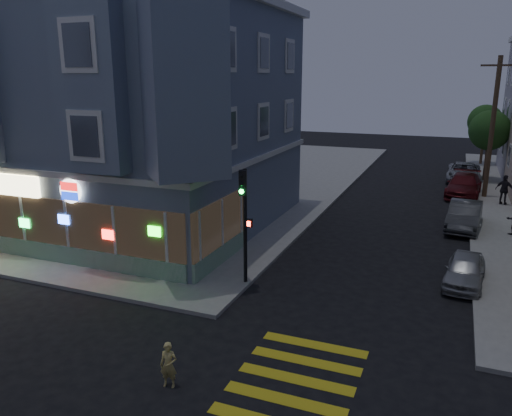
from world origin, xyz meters
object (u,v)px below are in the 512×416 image
Objects in this scene: utility_pole at (492,126)px; running_child at (169,365)px; parked_car_c at (464,185)px; street_tree_near at (490,130)px; traffic_signal at (244,208)px; street_tree_far at (485,122)px; pedestrian_b at (505,190)px; parked_car_a at (465,270)px; parked_car_b at (464,216)px; parked_car_d at (464,172)px; fire_hydrant at (477,224)px.

utility_pole is 27.46m from running_child.
parked_car_c is (7.20, 26.00, 0.12)m from running_child.
traffic_signal is at bearing -110.49° from street_tree_near.
street_tree_far is 14.23m from parked_car_c.
street_tree_near is 2.87× the size of pedestrian_b.
parked_car_c is at bearing -96.21° from street_tree_far.
parked_car_b is at bearing 95.08° from parked_car_a.
traffic_signal is (-0.68, 6.67, 2.54)m from running_child.
street_tree_near reaches higher than traffic_signal.
parked_car_a is at bearing 102.79° from pedestrian_b.
utility_pole is 14.03m from street_tree_far.
utility_pole is 6.91m from parked_car_d.
utility_pole is at bearing -75.42° from parked_car_d.
pedestrian_b is (9.50, 23.90, 0.45)m from running_child.
parked_car_a is 7.27m from fire_hydrant.
utility_pole is at bearing -4.71° from parked_car_c.
utility_pole is 16.39m from parked_car_a.
traffic_signal reaches higher than fire_hydrant.
pedestrian_b is (0.80, -15.88, -2.86)m from street_tree_far.
parked_car_b is 13.30m from parked_car_d.
street_tree_far is at bearing -64.93° from pedestrian_b.
street_tree_near reaches higher than parked_car_d.
running_child is 0.36× the size of parked_car_a.
parked_car_d is at bearing 54.58° from traffic_signal.
pedestrian_b is at bearing 57.06° from running_child.
street_tree_far reaches higher than pedestrian_b.
fire_hydrant is at bearing 54.39° from running_child.
utility_pole is 1.75× the size of parked_car_d.
parked_car_d is at bearing 95.08° from parked_car_a.
parked_car_b is at bearing -88.91° from parked_car_d.
fire_hydrant is (-0.90, -14.54, -3.41)m from street_tree_near.
street_tree_near is 1.03× the size of parked_car_c.
fire_hydrant is at bearing 90.35° from parked_car_a.
parked_car_c is 8.78m from fire_hydrant.
parked_car_c is (-1.50, -5.78, -3.19)m from street_tree_near.
running_child is 26.98m from parked_car_c.
running_child is 0.68× the size of pedestrian_b.
street_tree_near reaches higher than fire_hydrant.
parked_car_b is (7.20, 17.90, 0.11)m from running_child.
parked_car_c reaches higher than parked_car_a.
parked_car_b is (-1.50, -21.88, -3.20)m from street_tree_far.
utility_pole is 2.02× the size of parked_car_b.
pedestrian_b reaches higher than fire_hydrant.
running_child is at bearing -105.31° from street_tree_near.
street_tree_near is at bearing 91.15° from parked_car_a.
parked_car_b is at bearing 91.21° from pedestrian_b.
parked_car_a is 0.69× the size of parked_car_c.
street_tree_near is at bearing 22.28° from parked_car_d.
traffic_signal is (-7.88, -11.23, 2.43)m from parked_car_b.
utility_pole is 4.29m from pedestrian_b.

